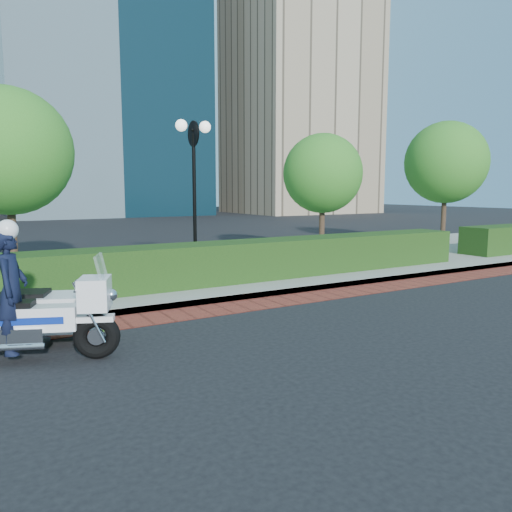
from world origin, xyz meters
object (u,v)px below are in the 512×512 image
tree_b (7,151)px  tree_d (446,163)px  tree_c (323,174)px  lamppost (194,172)px  police_motorcycle (28,308)px

tree_b → tree_d: bearing=0.0°
tree_b → tree_c: bearing=-0.0°
tree_b → tree_d: 16.50m
lamppost → police_motorcycle: bearing=-135.2°
tree_c → tree_d: tree_d is taller
lamppost → tree_b: (-4.50, 1.30, 0.48)m
tree_d → lamppost: bearing=-173.8°
lamppost → tree_b: bearing=163.9°
lamppost → tree_c: size_ratio=0.98×
tree_d → police_motorcycle: 18.15m
tree_d → tree_b: bearing=180.0°
tree_c → police_motorcycle: size_ratio=1.76×
lamppost → police_motorcycle: lamppost is taller
tree_c → tree_d: 6.52m
tree_b → tree_d: (16.50, 0.00, 0.18)m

